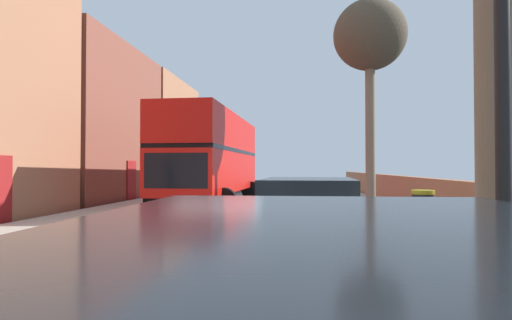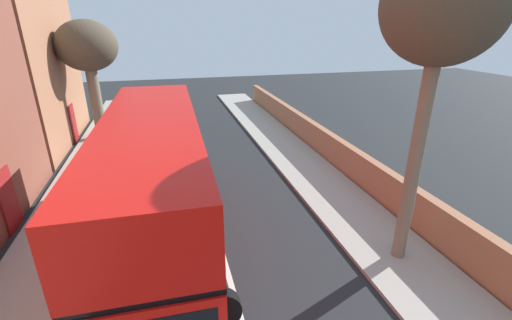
{
  "view_description": "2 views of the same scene",
  "coord_description": "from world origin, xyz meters",
  "px_view_note": "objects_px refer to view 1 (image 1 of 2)",
  "views": [
    {
      "loc": [
        2.38,
        -11.36,
        1.72
      ],
      "look_at": [
        0.57,
        4.98,
        2.04
      ],
      "focal_mm": 29.45,
      "sensor_mm": 36.0,
      "label": 1
    },
    {
      "loc": [
        -1.22,
        -2.04,
        6.45
      ],
      "look_at": [
        1.76,
        9.13,
        1.81
      ],
      "focal_mm": 24.14,
      "sensor_mm": 36.0,
      "label": 2
    }
  ],
  "objects_px": {
    "double_decker_bus": "(212,154)",
    "street_tree_left_0": "(202,122)",
    "litter_bin_right": "(423,212)",
    "parked_car_blue_left_2": "(235,179)",
    "street_tree_right_1": "(370,39)",
    "parked_car_white_right_1": "(309,212)"
  },
  "relations": [
    {
      "from": "double_decker_bus",
      "to": "street_tree_left_0",
      "type": "bearing_deg",
      "value": 105.76
    },
    {
      "from": "double_decker_bus",
      "to": "litter_bin_right",
      "type": "relative_size",
      "value": 9.77
    },
    {
      "from": "parked_car_blue_left_2",
      "to": "street_tree_right_1",
      "type": "distance_m",
      "value": 16.73
    },
    {
      "from": "parked_car_white_right_1",
      "to": "street_tree_left_0",
      "type": "xyz_separation_m",
      "value": [
        -7.52,
        22.58,
        4.21
      ]
    },
    {
      "from": "parked_car_blue_left_2",
      "to": "parked_car_white_right_1",
      "type": "bearing_deg",
      "value": -77.31
    },
    {
      "from": "street_tree_right_1",
      "to": "litter_bin_right",
      "type": "bearing_deg",
      "value": -86.45
    },
    {
      "from": "street_tree_left_0",
      "to": "litter_bin_right",
      "type": "distance_m",
      "value": 22.83
    },
    {
      "from": "parked_car_white_right_1",
      "to": "litter_bin_right",
      "type": "xyz_separation_m",
      "value": [
        2.8,
        2.7,
        -0.24
      ]
    },
    {
      "from": "double_decker_bus",
      "to": "street_tree_right_1",
      "type": "height_order",
      "value": "street_tree_right_1"
    },
    {
      "from": "double_decker_bus",
      "to": "parked_car_white_right_1",
      "type": "height_order",
      "value": "double_decker_bus"
    },
    {
      "from": "parked_car_blue_left_2",
      "to": "street_tree_right_1",
      "type": "xyz_separation_m",
      "value": [
        7.45,
        -13.83,
        5.75
      ]
    },
    {
      "from": "street_tree_right_1",
      "to": "parked_car_blue_left_2",
      "type": "bearing_deg",
      "value": 118.32
    },
    {
      "from": "parked_car_white_right_1",
      "to": "litter_bin_right",
      "type": "distance_m",
      "value": 3.9
    },
    {
      "from": "street_tree_left_0",
      "to": "street_tree_right_1",
      "type": "height_order",
      "value": "street_tree_right_1"
    },
    {
      "from": "parked_car_blue_left_2",
      "to": "street_tree_left_0",
      "type": "relative_size",
      "value": 0.65
    },
    {
      "from": "street_tree_left_0",
      "to": "street_tree_right_1",
      "type": "relative_size",
      "value": 0.81
    },
    {
      "from": "parked_car_white_right_1",
      "to": "parked_car_blue_left_2",
      "type": "height_order",
      "value": "parked_car_blue_left_2"
    },
    {
      "from": "double_decker_bus",
      "to": "street_tree_right_1",
      "type": "distance_m",
      "value": 8.29
    },
    {
      "from": "parked_car_blue_left_2",
      "to": "street_tree_left_0",
      "type": "distance_m",
      "value": 4.91
    },
    {
      "from": "parked_car_white_right_1",
      "to": "street_tree_right_1",
      "type": "relative_size",
      "value": 0.58
    },
    {
      "from": "street_tree_left_0",
      "to": "street_tree_right_1",
      "type": "xyz_separation_m",
      "value": [
        9.97,
        -14.2,
        1.56
      ]
    },
    {
      "from": "street_tree_right_1",
      "to": "double_decker_bus",
      "type": "bearing_deg",
      "value": 159.93
    }
  ]
}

